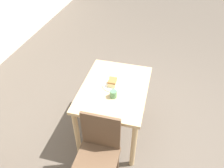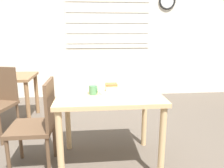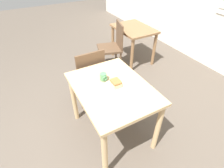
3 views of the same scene
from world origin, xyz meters
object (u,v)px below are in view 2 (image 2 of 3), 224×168
at_px(dining_table_near, 109,104).
at_px(cake_slice, 111,87).
at_px(plate, 113,92).
at_px(coffee_mug, 93,90).
at_px(dining_table_far, 6,84).
at_px(chair_near_window, 38,122).

distance_m(dining_table_near, cake_slice, 0.17).
relative_size(plate, coffee_mug, 3.08).
distance_m(dining_table_near, dining_table_far, 1.97).
distance_m(chair_near_window, cake_slice, 0.80).
height_order(chair_near_window, coffee_mug, chair_near_window).
xyz_separation_m(chair_near_window, cake_slice, (0.73, 0.03, 0.33)).
distance_m(dining_table_far, coffee_mug, 1.89).
distance_m(chair_near_window, plate, 0.80).
bearing_deg(chair_near_window, dining_table_far, -149.46).
height_order(dining_table_near, chair_near_window, chair_near_window).
bearing_deg(dining_table_near, plate, 26.64).
bearing_deg(coffee_mug, dining_table_near, 10.00).
distance_m(dining_table_far, chair_near_window, 1.53).
bearing_deg(dining_table_far, plate, -40.36).
height_order(dining_table_far, chair_near_window, chair_near_window).
bearing_deg(cake_slice, chair_near_window, -177.32).
relative_size(cake_slice, coffee_mug, 1.33).
xyz_separation_m(dining_table_near, chair_near_window, (-0.70, -0.00, -0.16)).
height_order(dining_table_near, coffee_mug, coffee_mug).
distance_m(cake_slice, coffee_mug, 0.19).
relative_size(dining_table_far, plate, 3.18).
height_order(chair_near_window, plate, chair_near_window).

